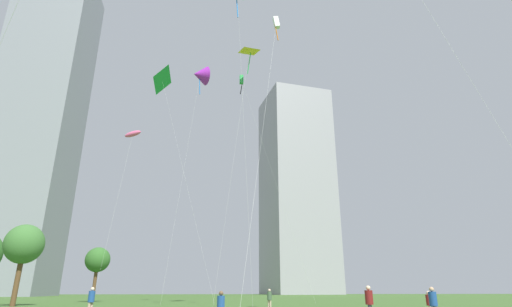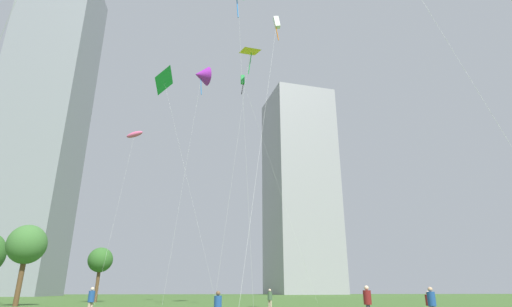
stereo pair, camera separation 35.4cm
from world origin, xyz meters
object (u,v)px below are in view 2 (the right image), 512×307
(kite_flying_2, at_px, (243,82))
(park_tree_0, at_px, (100,260))
(person_standing_0, at_px, (432,303))
(person_standing_3, at_px, (218,306))
(distant_highrise_0, at_px, (43,120))
(person_standing_4, at_px, (270,298))
(kite_flying_8, at_px, (277,24))
(kite_flying_4, at_px, (250,52))
(kite_flying_7, at_px, (202,75))
(person_standing_2, at_px, (429,303))
(kite_flying_6, at_px, (135,135))
(person_standing_5, at_px, (368,301))
(kite_flying_5, at_px, (164,81))
(person_standing_6, at_px, (91,299))
(park_tree_1, at_px, (27,245))
(distant_highrise_1, at_px, (300,189))

(kite_flying_2, distance_m, park_tree_0, 32.11)
(person_standing_0, bearing_deg, person_standing_3, -124.10)
(park_tree_0, relative_size, distant_highrise_0, 0.07)
(park_tree_0, bearing_deg, person_standing_4, -49.51)
(person_standing_0, bearing_deg, person_standing_4, 165.84)
(person_standing_3, relative_size, kite_flying_8, 0.05)
(kite_flying_2, bearing_deg, kite_flying_4, -81.74)
(person_standing_0, relative_size, kite_flying_2, 0.06)
(kite_flying_7, distance_m, kite_flying_8, 16.81)
(park_tree_0, xyz_separation_m, distant_highrise_0, (-38.69, 56.83, 45.71))
(person_standing_3, height_order, kite_flying_4, kite_flying_4)
(person_standing_2, height_order, kite_flying_6, kite_flying_6)
(kite_flying_6, bearing_deg, park_tree_0, 118.70)
(kite_flying_4, height_order, kite_flying_6, kite_flying_4)
(person_standing_5, height_order, kite_flying_6, kite_flying_6)
(person_standing_0, relative_size, person_standing_4, 1.04)
(person_standing_5, distance_m, park_tree_0, 44.95)
(person_standing_2, distance_m, distant_highrise_0, 125.01)
(kite_flying_5, bearing_deg, kite_flying_7, -27.38)
(kite_flying_4, distance_m, kite_flying_5, 16.04)
(person_standing_3, height_order, kite_flying_8, kite_flying_8)
(person_standing_2, height_order, kite_flying_2, kite_flying_2)
(kite_flying_7, xyz_separation_m, kite_flying_8, (8.57, -14.36, -1.74))
(person_standing_4, relative_size, kite_flying_6, 0.08)
(kite_flying_5, height_order, park_tree_0, kite_flying_5)
(person_standing_2, distance_m, person_standing_3, 12.72)
(person_standing_2, height_order, person_standing_6, person_standing_6)
(kite_flying_6, distance_m, park_tree_1, 18.18)
(kite_flying_6, bearing_deg, kite_flying_2, -19.70)
(kite_flying_8, distance_m, park_tree_1, 36.03)
(person_standing_0, height_order, person_standing_4, person_standing_0)
(park_tree_1, xyz_separation_m, distant_highrise_1, (52.82, 104.64, 33.97))
(person_standing_3, distance_m, person_standing_4, 15.57)
(kite_flying_8, bearing_deg, distant_highrise_0, 126.77)
(person_standing_5, bearing_deg, kite_flying_8, -139.34)
(person_standing_3, height_order, park_tree_1, park_tree_1)
(person_standing_3, distance_m, person_standing_6, 11.68)
(distant_highrise_0, bearing_deg, person_standing_2, -55.63)
(kite_flying_5, height_order, park_tree_1, kite_flying_5)
(kite_flying_2, bearing_deg, person_standing_2, -66.09)
(park_tree_1, height_order, distant_highrise_0, distant_highrise_0)
(person_standing_6, distance_m, distant_highrise_0, 111.65)
(distant_highrise_0, bearing_deg, person_standing_6, -63.49)
(distant_highrise_0, bearing_deg, kite_flying_6, -58.18)
(person_standing_0, distance_m, park_tree_0, 47.54)
(kite_flying_5, relative_size, park_tree_0, 4.37)
(person_standing_5, distance_m, kite_flying_2, 35.61)
(person_standing_0, bearing_deg, kite_flying_2, 160.07)
(kite_flying_6, bearing_deg, person_standing_4, -44.23)
(kite_flying_4, height_order, kite_flying_5, kite_flying_5)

